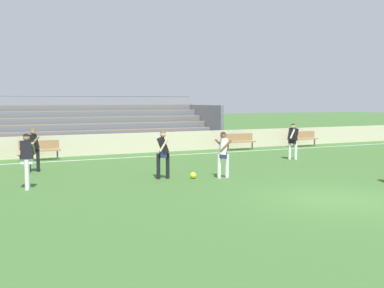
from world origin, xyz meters
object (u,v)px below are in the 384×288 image
bench_near_wall_gap (303,137)px  player_dark_overlapping (27,156)px  bench_centre_sideline (240,140)px  player_dark_challenging (33,146)px  player_white_pressing_high (223,151)px  soccer_ball (193,175)px  player_dark_trailing_run (293,138)px  player_dark_on_ball (163,150)px  bench_far_right (39,148)px  bleacher_stand (74,126)px

bench_near_wall_gap → player_dark_overlapping: bearing=-156.0°
bench_centre_sideline → player_dark_challenging: size_ratio=1.09×
player_white_pressing_high → soccer_ball: player_white_pressing_high is taller
bench_centre_sideline → player_white_pressing_high: (-5.98, -8.30, 0.42)m
player_dark_challenging → player_dark_trailing_run: bearing=-5.9°
player_dark_challenging → player_dark_overlapping: player_dark_overlapping is taller
player_white_pressing_high → player_dark_challenging: size_ratio=0.98×
player_dark_trailing_run → bench_centre_sideline: bearing=87.2°
bench_near_wall_gap → player_dark_overlapping: (-16.92, -7.53, 0.48)m
bench_near_wall_gap → player_dark_on_ball: size_ratio=1.08×
player_dark_trailing_run → bench_far_right: bearing=154.8°
bleacher_stand → bench_centre_sideline: bearing=-28.7°
bleacher_stand → bench_near_wall_gap: (12.45, -4.39, -0.74)m
player_dark_overlapping → player_dark_on_ball: bearing=0.1°
bench_centre_sideline → bench_near_wall_gap: bearing=0.0°
player_dark_on_ball → player_dark_challenging: bearing=134.4°
bench_far_right → player_dark_challenging: size_ratio=1.09×
bleacher_stand → soccer_ball: 12.43m
player_dark_on_ball → player_dark_trailing_run: 8.13m
player_dark_overlapping → player_dark_trailing_run: bearing=12.0°
bleacher_stand → bench_near_wall_gap: bleacher_stand is taller
bleacher_stand → player_dark_trailing_run: bearing=-50.2°
player_dark_challenging → player_dark_trailing_run: 11.45m
player_dark_overlapping → player_dark_trailing_run: size_ratio=1.03×
bench_far_right → player_dark_trailing_run: (10.48, -4.92, 0.44)m
player_dark_on_ball → player_dark_trailing_run: player_dark_on_ball is taller
player_white_pressing_high → soccer_ball: (-1.00, 0.36, -0.85)m
soccer_ball → bench_near_wall_gap: bearing=34.8°
player_dark_trailing_run → player_dark_on_ball: bearing=-161.3°
bench_far_right → bench_centre_sideline: 10.72m
player_dark_overlapping → bench_near_wall_gap: bearing=24.0°
bleacher_stand → player_dark_overlapping: (-4.47, -11.93, -0.26)m
bench_centre_sideline → bleacher_stand: bearing=151.3°
bench_near_wall_gap → player_dark_trailing_run: bearing=-133.6°
player_dark_on_ball → player_dark_overlapping: player_dark_overlapping is taller
bench_far_right → soccer_ball: bearing=-64.7°
player_dark_overlapping → soccer_ball: bearing=-4.2°
soccer_ball → player_dark_on_ball: bearing=157.1°
bench_far_right → soccer_ball: 8.78m
bench_centre_sideline → soccer_ball: bearing=-131.3°
bleacher_stand → bench_far_right: bearing=-121.7°
bleacher_stand → player_dark_overlapping: 12.74m
player_dark_overlapping → soccer_ball: 5.59m
bench_far_right → bench_centre_sideline: bearing=0.0°
player_white_pressing_high → bleacher_stand: bearing=99.1°
player_dark_trailing_run → player_dark_challenging: bearing=174.1°
bench_near_wall_gap → player_dark_challenging: player_dark_challenging is taller
player_dark_challenging → player_dark_overlapping: bearing=-102.5°
player_dark_trailing_run → soccer_ball: bearing=-155.9°
player_dark_on_ball → player_dark_challenging: player_dark_on_ball is taller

